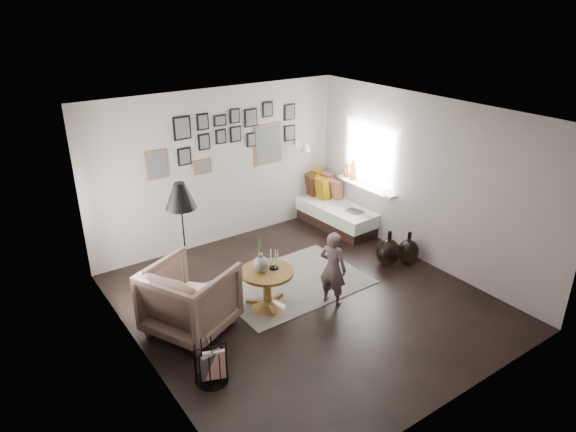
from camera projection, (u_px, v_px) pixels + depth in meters
ground at (306, 301)px, 7.13m from camera, size 4.80×4.80×0.00m
wall_back at (219, 168)px, 8.42m from camera, size 4.50×0.00×4.50m
wall_front at (461, 299)px, 4.81m from camera, size 4.50×0.00×4.50m
wall_left at (137, 264)px, 5.43m from camera, size 0.00×4.80×4.80m
wall_right at (425, 182)px, 7.80m from camera, size 0.00×4.80×4.80m
ceiling at (309, 115)px, 6.09m from camera, size 4.80×4.80×0.00m
door_left at (107, 243)px, 6.44m from camera, size 0.00×2.14×2.14m
window_right at (360, 181)px, 8.91m from camera, size 0.15×1.32×1.30m
gallery_wall at (234, 139)px, 8.38m from camera, size 2.74×0.03×1.08m
wall_sconce at (305, 147)px, 8.97m from camera, size 0.18×0.36×0.16m
rug at (292, 283)px, 7.57m from camera, size 2.16×1.53×0.01m
pedestal_table at (267, 290)px, 6.90m from camera, size 0.72×0.72×0.56m
vase at (261, 261)px, 6.69m from camera, size 0.20×0.20×0.51m
candles at (274, 260)px, 6.78m from camera, size 0.12×0.12×0.27m
daybed at (331, 207)px, 9.49m from camera, size 0.92×1.99×0.93m
magazine_on_daybed at (355, 211)px, 8.94m from camera, size 0.27×0.33×0.02m
armchair at (190, 298)px, 6.38m from camera, size 1.30×1.28×0.89m
armchair_cushion at (191, 294)px, 6.42m from camera, size 0.54×0.54×0.18m
floor_lamp at (181, 200)px, 6.57m from camera, size 0.40×0.40×1.73m
magazine_basket at (211, 364)px, 5.60m from camera, size 0.42×0.42×0.45m
demijohn_large at (388, 252)px, 8.00m from camera, size 0.38×0.38×0.57m
demijohn_small at (408, 251)px, 8.09m from camera, size 0.34×0.34×0.52m
child at (333, 269)px, 6.88m from camera, size 0.39×0.46×1.08m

